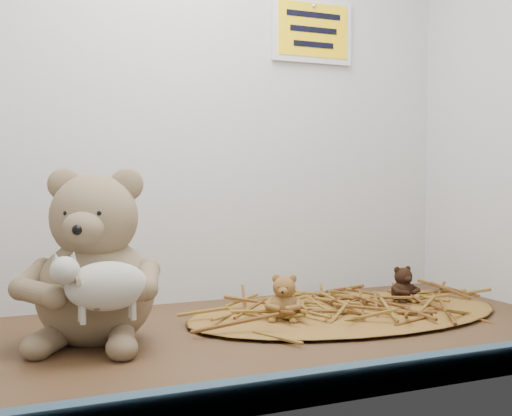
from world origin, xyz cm
name	(u,v)px	position (x,y,z in cm)	size (l,w,h in cm)	color
alcove_shell	(207,51)	(0.00, 9.00, 45.00)	(120.40, 60.20, 90.40)	#3D2915
front_rail	(319,386)	(0.00, -28.80, 1.80)	(119.28, 2.20, 3.60)	#345164
straw_bed	(347,312)	(25.61, 7.45, 0.57)	(59.25, 34.41, 1.15)	brown
main_teddy	(96,255)	(-18.47, 6.38, 13.05)	(21.05, 22.22, 26.11)	#8E7557
toy_lamb	(107,286)	(-18.47, -2.97, 9.97)	(14.58, 8.90, 9.42)	beige
mini_teddy_tan	(284,296)	(12.01, 5.08, 4.97)	(6.17, 6.51, 7.65)	brown
mini_teddy_brown	(403,283)	(39.20, 9.83, 4.58)	(5.53, 5.84, 6.86)	black
wall_sign	(312,30)	(30.00, 29.40, 55.00)	(16.00, 1.20, 11.00)	yellow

